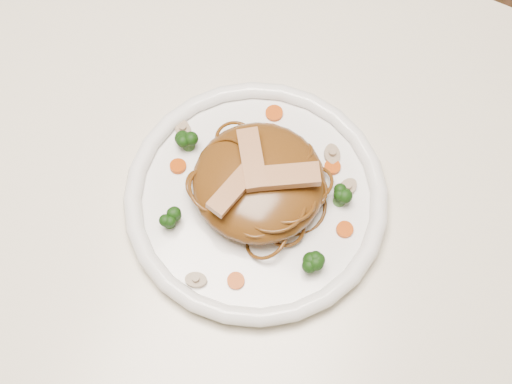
% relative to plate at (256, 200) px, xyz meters
% --- Properties ---
extents(ground, '(4.00, 4.00, 0.00)m').
position_rel_plate_xyz_m(ground, '(-0.10, -0.01, -0.76)').
color(ground, '#51361B').
rests_on(ground, ground).
extents(table, '(1.20, 0.80, 0.75)m').
position_rel_plate_xyz_m(table, '(-0.10, -0.01, -0.11)').
color(table, beige).
rests_on(table, ground).
extents(plate, '(0.32, 0.32, 0.02)m').
position_rel_plate_xyz_m(plate, '(0.00, 0.00, 0.00)').
color(plate, white).
rests_on(plate, table).
extents(noodle_mound, '(0.18, 0.18, 0.05)m').
position_rel_plate_xyz_m(noodle_mound, '(-0.00, 0.01, 0.03)').
color(noodle_mound, '#5B3211').
rests_on(noodle_mound, plate).
extents(chicken_a, '(0.07, 0.06, 0.01)m').
position_rel_plate_xyz_m(chicken_a, '(0.03, 0.01, 0.06)').
color(chicken_a, tan).
rests_on(chicken_a, noodle_mound).
extents(chicken_b, '(0.06, 0.07, 0.01)m').
position_rel_plate_xyz_m(chicken_b, '(-0.01, 0.01, 0.06)').
color(chicken_b, tan).
rests_on(chicken_b, noodle_mound).
extents(chicken_c, '(0.03, 0.07, 0.01)m').
position_rel_plate_xyz_m(chicken_c, '(-0.01, -0.02, 0.06)').
color(chicken_c, tan).
rests_on(chicken_c, noodle_mound).
extents(broccoli_0, '(0.03, 0.03, 0.03)m').
position_rel_plate_xyz_m(broccoli_0, '(0.08, 0.04, 0.02)').
color(broccoli_0, '#15330A').
rests_on(broccoli_0, plate).
extents(broccoli_1, '(0.04, 0.04, 0.03)m').
position_rel_plate_xyz_m(broccoli_1, '(-0.10, 0.02, 0.02)').
color(broccoli_1, '#15330A').
rests_on(broccoli_1, plate).
extents(broccoli_2, '(0.03, 0.03, 0.03)m').
position_rel_plate_xyz_m(broccoli_2, '(-0.07, -0.07, 0.02)').
color(broccoli_2, '#15330A').
rests_on(broccoli_2, plate).
extents(broccoli_3, '(0.04, 0.04, 0.03)m').
position_rel_plate_xyz_m(broccoli_3, '(0.09, -0.04, 0.02)').
color(broccoli_3, '#15330A').
rests_on(broccoli_3, plate).
extents(carrot_0, '(0.02, 0.02, 0.00)m').
position_rel_plate_xyz_m(carrot_0, '(0.06, 0.07, 0.01)').
color(carrot_0, '#C24D07').
rests_on(carrot_0, plate).
extents(carrot_1, '(0.02, 0.02, 0.00)m').
position_rel_plate_xyz_m(carrot_1, '(-0.09, -0.01, 0.01)').
color(carrot_1, '#C24D07').
rests_on(carrot_1, plate).
extents(carrot_2, '(0.02, 0.02, 0.00)m').
position_rel_plate_xyz_m(carrot_2, '(0.10, 0.01, 0.01)').
color(carrot_2, '#C24D07').
rests_on(carrot_2, plate).
extents(carrot_3, '(0.03, 0.03, 0.00)m').
position_rel_plate_xyz_m(carrot_3, '(-0.03, 0.10, 0.01)').
color(carrot_3, '#C24D07').
rests_on(carrot_3, plate).
extents(carrot_4, '(0.02, 0.02, 0.00)m').
position_rel_plate_xyz_m(carrot_4, '(0.03, -0.09, 0.01)').
color(carrot_4, '#C24D07').
rests_on(carrot_4, plate).
extents(mushroom_0, '(0.03, 0.03, 0.01)m').
position_rel_plate_xyz_m(mushroom_0, '(-0.01, -0.11, 0.01)').
color(mushroom_0, tan).
rests_on(mushroom_0, plate).
extents(mushroom_1, '(0.03, 0.03, 0.01)m').
position_rel_plate_xyz_m(mushroom_1, '(0.08, 0.06, 0.01)').
color(mushroom_1, tan).
rests_on(mushroom_1, plate).
extents(mushroom_2, '(0.03, 0.03, 0.01)m').
position_rel_plate_xyz_m(mushroom_2, '(-0.11, 0.03, 0.01)').
color(mushroom_2, tan).
rests_on(mushroom_2, plate).
extents(mushroom_3, '(0.03, 0.03, 0.01)m').
position_rel_plate_xyz_m(mushroom_3, '(0.05, 0.08, 0.01)').
color(mushroom_3, tan).
rests_on(mushroom_3, plate).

